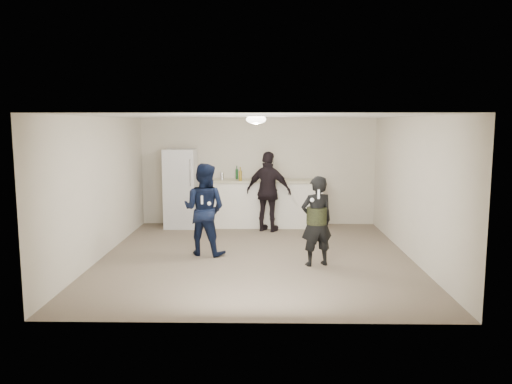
{
  "coord_description": "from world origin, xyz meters",
  "views": [
    {
      "loc": [
        0.16,
        -8.71,
        2.38
      ],
      "look_at": [
        0.0,
        0.2,
        1.15
      ],
      "focal_mm": 35.0,
      "sensor_mm": 36.0,
      "label": 1
    }
  ],
  "objects_px": {
    "man": "(204,209)",
    "woman": "(317,221)",
    "counter": "(265,204)",
    "spectator": "(269,192)",
    "fridge": "(181,188)",
    "shaker": "(222,176)"
  },
  "relations": [
    {
      "from": "counter",
      "to": "woman",
      "type": "relative_size",
      "value": 1.71
    },
    {
      "from": "counter",
      "to": "shaker",
      "type": "relative_size",
      "value": 15.29
    },
    {
      "from": "counter",
      "to": "woman",
      "type": "distance_m",
      "value": 3.3
    },
    {
      "from": "fridge",
      "to": "man",
      "type": "relative_size",
      "value": 1.08
    },
    {
      "from": "counter",
      "to": "spectator",
      "type": "bearing_deg",
      "value": -81.36
    },
    {
      "from": "spectator",
      "to": "shaker",
      "type": "bearing_deg",
      "value": -2.17
    },
    {
      "from": "fridge",
      "to": "shaker",
      "type": "height_order",
      "value": "fridge"
    },
    {
      "from": "woman",
      "to": "spectator",
      "type": "bearing_deg",
      "value": -91.85
    },
    {
      "from": "spectator",
      "to": "woman",
      "type": "bearing_deg",
      "value": 128.59
    },
    {
      "from": "fridge",
      "to": "man",
      "type": "bearing_deg",
      "value": -71.06
    },
    {
      "from": "counter",
      "to": "fridge",
      "type": "height_order",
      "value": "fridge"
    },
    {
      "from": "shaker",
      "to": "woman",
      "type": "relative_size",
      "value": 0.11
    },
    {
      "from": "man",
      "to": "fridge",
      "type": "bearing_deg",
      "value": -53.62
    },
    {
      "from": "shaker",
      "to": "woman",
      "type": "height_order",
      "value": "woman"
    },
    {
      "from": "fridge",
      "to": "man",
      "type": "height_order",
      "value": "fridge"
    },
    {
      "from": "fridge",
      "to": "man",
      "type": "xyz_separation_m",
      "value": [
        0.83,
        -2.42,
        -0.07
      ]
    },
    {
      "from": "woman",
      "to": "fridge",
      "type": "bearing_deg",
      "value": -66.16
    },
    {
      "from": "shaker",
      "to": "woman",
      "type": "bearing_deg",
      "value": -59.71
    },
    {
      "from": "man",
      "to": "woman",
      "type": "height_order",
      "value": "man"
    },
    {
      "from": "man",
      "to": "spectator",
      "type": "xyz_separation_m",
      "value": [
        1.18,
        1.99,
        0.05
      ]
    },
    {
      "from": "counter",
      "to": "man",
      "type": "xyz_separation_m",
      "value": [
        -1.11,
        -2.49,
        0.31
      ]
    },
    {
      "from": "counter",
      "to": "spectator",
      "type": "height_order",
      "value": "spectator"
    }
  ]
}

